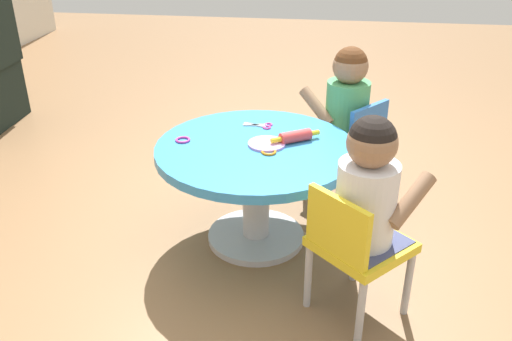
{
  "coord_description": "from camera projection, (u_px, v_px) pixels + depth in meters",
  "views": [
    {
      "loc": [
        -2.07,
        -0.29,
        1.42
      ],
      "look_at": [
        0.0,
        0.0,
        0.35
      ],
      "focal_mm": 38.09,
      "sensor_mm": 36.0,
      "label": 1
    }
  ],
  "objects": [
    {
      "name": "child_chair_left",
      "position": [
        355.0,
        246.0,
        1.93
      ],
      "size": [
        0.42,
        0.42,
        0.54
      ],
      "color": "#B7B7BC",
      "rests_on": "ground"
    },
    {
      "name": "craft_scissors",
      "position": [
        262.0,
        126.0,
        2.49
      ],
      "size": [
        0.08,
        0.14,
        0.01
      ],
      "color": "silver",
      "rests_on": "craft_table"
    },
    {
      "name": "rolling_pin",
      "position": [
        295.0,
        136.0,
        2.32
      ],
      "size": [
        0.14,
        0.21,
        0.05
      ],
      "color": "#D83F3F",
      "rests_on": "craft_table"
    },
    {
      "name": "craft_table",
      "position": [
        256.0,
        170.0,
        2.35
      ],
      "size": [
        0.86,
        0.86,
        0.47
      ],
      "color": "silver",
      "rests_on": "ground"
    },
    {
      "name": "cookie_cutter_1",
      "position": [
        269.0,
        152.0,
        2.23
      ],
      "size": [
        0.06,
        0.06,
        0.01
      ],
      "primitive_type": "torus",
      "color": "orange",
      "rests_on": "craft_table"
    },
    {
      "name": "seated_child_left",
      "position": [
        368.0,
        187.0,
        1.85
      ],
      "size": [
        0.44,
        0.43,
        0.51
      ],
      "color": "#3F4772",
      "rests_on": "ground"
    },
    {
      "name": "ground_plane",
      "position": [
        256.0,
        239.0,
        2.51
      ],
      "size": [
        10.0,
        10.0,
        0.0
      ],
      "primitive_type": "plane",
      "color": "olive"
    },
    {
      "name": "cookie_cutter_0",
      "position": [
        183.0,
        140.0,
        2.34
      ],
      "size": [
        0.06,
        0.06,
        0.01
      ],
      "primitive_type": "torus",
      "color": "#D83FA5",
      "rests_on": "craft_table"
    },
    {
      "name": "child_chair_right",
      "position": [
        350.0,
        144.0,
        2.72
      ],
      "size": [
        0.42,
        0.42,
        0.54
      ],
      "color": "#B7B7BC",
      "rests_on": "ground"
    },
    {
      "name": "playdough_blob_0",
      "position": [
        267.0,
        144.0,
        2.3
      ],
      "size": [
        0.16,
        0.16,
        0.01
      ],
      "primitive_type": "cylinder",
      "color": "#CC99E5",
      "rests_on": "craft_table"
    },
    {
      "name": "seated_child_right",
      "position": [
        347.0,
        99.0,
        2.64
      ],
      "size": [
        0.43,
        0.44,
        0.51
      ],
      "color": "#3F4772",
      "rests_on": "ground"
    }
  ]
}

